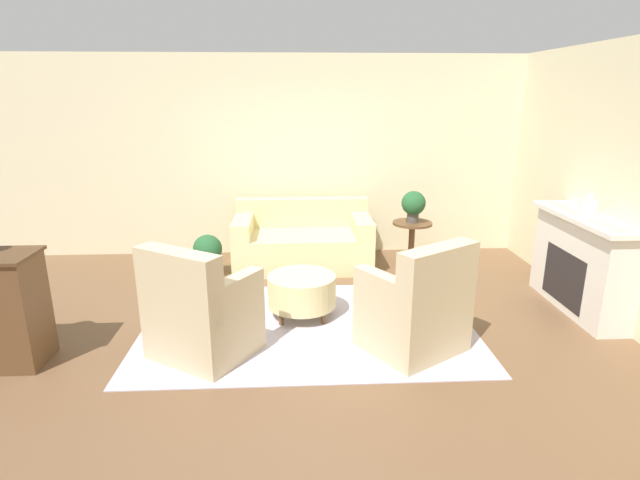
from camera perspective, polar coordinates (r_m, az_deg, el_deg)
name	(u,v)px	position (r m, az deg, el deg)	size (l,w,h in m)	color
ground_plane	(308,326)	(5.14, -1.37, -9.82)	(16.00, 16.00, 0.00)	brown
wall_back	(302,157)	(7.24, -2.05, 9.48)	(9.04, 0.12, 2.80)	beige
wall_right	(635,187)	(5.73, 32.32, 5.14)	(0.12, 10.24, 2.80)	beige
rug	(308,326)	(5.13, -1.37, -9.77)	(3.31, 2.17, 0.01)	#BCB2C1
couch	(303,242)	(6.78, -1.99, -0.28)	(1.82, 0.96, 0.87)	beige
armchair_left	(200,314)	(4.56, -13.60, -8.25)	(1.07, 1.05, 1.04)	#C6B289
armchair_right	(417,309)	(4.61, 11.05, -7.80)	(1.07, 1.05, 1.04)	#C6B289
ottoman_table	(302,290)	(5.24, -2.10, -5.78)	(0.71, 0.71, 0.44)	beige
side_table	(412,236)	(6.85, 10.44, 0.44)	(0.53, 0.53, 0.62)	brown
fireplace	(581,261)	(6.01, 27.71, -2.14)	(0.44, 1.52, 1.05)	silver
vase_mantel_near	(588,207)	(5.87, 28.33, 3.30)	(0.17, 0.17, 0.22)	silver
potted_plant_on_side_table	(413,204)	(6.74, 10.63, 4.03)	(0.32, 0.32, 0.42)	#4C4742
potted_plant_floor	(208,254)	(6.55, -12.70, -1.55)	(0.37, 0.37, 0.55)	#4C4742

